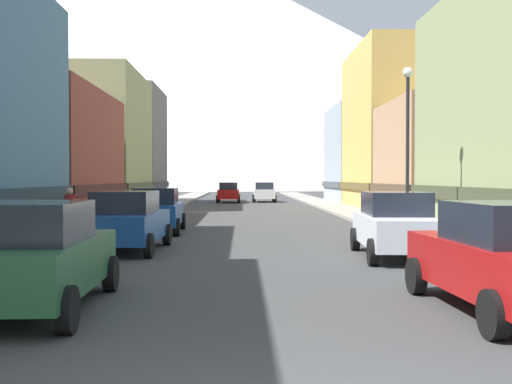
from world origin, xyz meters
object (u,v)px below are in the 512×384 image
Objects in this scene: car_driving_1 at (228,192)px; pedestrian_0 at (70,214)px; car_driving_0 at (264,192)px; car_right_0 at (507,257)px; streetlamp_right at (408,126)px; car_left_1 at (127,221)px; car_right_1 at (397,224)px; car_left_2 at (156,210)px; car_left_0 at (34,256)px; potted_plant_2 at (1,232)px.

pedestrian_0 is (-4.65, -34.27, 0.03)m from car_driving_1.
car_driving_0 is at bearing 77.46° from pedestrian_0.
streetlamp_right is (1.55, 11.83, 3.09)m from car_right_0.
car_left_1 is at bearing -48.90° from pedestrian_0.
car_right_0 is at bearing -90.01° from car_right_1.
car_right_0 is at bearing -48.73° from car_left_1.
car_left_2 is at bearing -99.63° from car_driving_0.
car_left_1 is (-0.00, 8.29, 0.00)m from car_left_0.
streetlamp_right is at bearing -78.42° from car_driving_1.
car_left_1 is 3.72m from pedestrian_0.
car_left_0 and car_right_0 have the same top height.
car_left_2 and car_right_1 have the same top height.
car_left_1 is 11.53m from car_right_0.
potted_plant_2 is (-3.20, -1.31, -0.22)m from car_left_1.
car_driving_1 is at bearing -162.15° from car_driving_0.
car_driving_1 reaches higher than potted_plant_2.
car_driving_1 is 4.52× the size of potted_plant_2.
pedestrian_0 is at bearing -178.22° from streetlamp_right.
car_driving_0 is at bearing 80.37° from car_left_2.
car_right_0 is 15.25m from pedestrian_0.
car_right_0 is at bearing -63.06° from car_left_2.
car_left_0 is 0.99× the size of car_right_1.
car_left_0 is at bearing -96.64° from car_driving_0.
car_left_1 and car_left_2 have the same top height.
car_left_2 is 4.26m from pedestrian_0.
streetlamp_right is (9.15, -3.13, 3.09)m from car_left_2.
car_driving_0 is at bearing 77.69° from potted_plant_2.
streetlamp_right is (9.15, 3.17, 3.09)m from car_left_1.
car_driving_0 is 35.27m from streetlamp_right.
car_right_0 is 2.65× the size of pedestrian_0.
car_left_2 and car_right_0 have the same top height.
car_left_1 is 7.77m from car_right_1.
pedestrian_0 is at bearing -125.11° from car_left_2.
car_driving_1 is (-3.20, -1.03, 0.00)m from car_driving_0.
car_left_2 is at bearing 161.13° from streetlamp_right.
streetlamp_right reaches higher than car_right_0.
car_left_2 and car_driving_1 have the same top height.
car_right_0 is 46.82m from car_driving_0.
car_driving_1 is (2.20, 45.37, 0.00)m from car_left_0.
car_left_1 is 4.58× the size of potted_plant_2.
car_left_2 is 16.78m from car_right_0.
car_right_1 is (7.61, -1.58, 0.00)m from car_left_1.
car_driving_1 is 0.75× the size of streetlamp_right.
car_right_0 is 0.76× the size of streetlamp_right.
car_left_0 is 8.29m from car_left_1.
car_left_2 is at bearing -94.08° from car_driving_1.
car_left_0 is 7.61m from car_right_0.
car_left_0 is 10.14m from car_right_1.
car_driving_0 is 1.00× the size of car_driving_1.
car_left_2 is (0.00, 6.29, 0.00)m from car_left_1.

